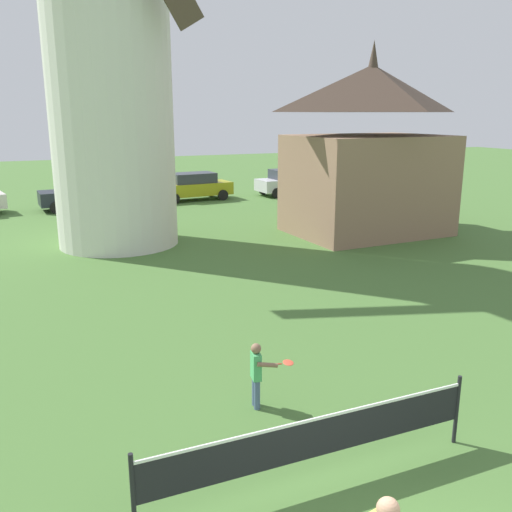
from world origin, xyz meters
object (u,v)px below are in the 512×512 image
Objects in this scene: parked_car_blue at (374,177)px; chapel at (369,153)px; windmill at (107,30)px; player_far at (258,371)px; parked_car_mustard at (193,186)px; parked_car_silver at (290,182)px; tennis_net at (316,438)px; parked_car_black at (83,193)px.

chapel is (-8.19, -11.10, 2.47)m from parked_car_blue.
windmill is at bearing 168.64° from chapel.
windmill is 14.97m from player_far.
player_far is 0.26× the size of parked_car_mustard.
windmill is 16.50m from parked_car_silver.
player_far is at bearing -128.81° from parked_car_blue.
parked_car_mustard is 6.05m from parked_car_silver.
tennis_net is at bearing -90.25° from windmill.
player_far is at bearing -104.35° from parked_car_mustard.
parked_car_silver is (11.94, 24.52, 0.13)m from tennis_net.
windmill is at bearing -121.63° from parked_car_mustard.
windmill is at bearing -87.76° from parked_car_black.
parked_car_silver is 0.93× the size of parked_car_blue.
parked_car_mustard and parked_car_silver have the same top height.
chapel reaches higher than parked_car_black.
tennis_net is 1.10× the size of parked_car_mustard.
parked_car_blue is at bearing 26.90° from windmill.
parked_car_black is at bearing 133.22° from chapel.
parked_car_black is 0.58× the size of chapel.
parked_car_mustard is (6.17, 0.62, 0.00)m from parked_car_black.
chapel is at bearing -126.40° from parked_car_blue.
windmill is 11.20m from parked_car_black.
windmill reaches higher than chapel.
parked_car_silver is 6.13m from parked_car_blue.
parked_car_mustard is 12.18m from parked_car_blue.
player_far reaches higher than tennis_net.
parked_car_silver is (11.87, 9.16, -6.88)m from windmill.
windmill is 3.51× the size of parked_car_mustard.
windmill is 3.20× the size of tennis_net.
parked_car_silver is 11.59m from chapel.
parked_car_black is 0.98× the size of parked_car_mustard.
windmill is 10.94m from chapel.
parked_car_mustard reaches higher than tennis_net.
parked_car_silver is (11.84, 22.38, 0.15)m from player_far.
parked_car_silver is at bearing 64.05° from tennis_net.
chapel is at bearing -46.78° from parked_car_black.
parked_car_silver is at bearing -2.79° from parked_car_mustard.
parked_car_blue reaches higher than player_far.
player_far is (0.09, 2.14, -0.02)m from tennis_net.
parked_car_blue is (18.07, 24.49, 0.13)m from tennis_net.
parked_car_mustard is at bearing 178.47° from parked_car_blue.
parked_car_black reaches higher than player_far.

